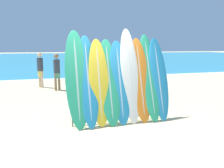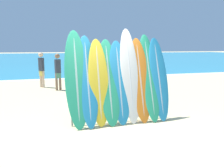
{
  "view_description": "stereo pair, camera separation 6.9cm",
  "coord_description": "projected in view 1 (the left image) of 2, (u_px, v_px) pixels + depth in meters",
  "views": [
    {
      "loc": [
        -1.44,
        -4.92,
        1.96
      ],
      "look_at": [
        0.34,
        1.13,
        0.89
      ],
      "focal_mm": 35.0,
      "sensor_mm": 36.0,
      "label": 1
    },
    {
      "loc": [
        -1.37,
        -4.94,
        1.96
      ],
      "look_at": [
        0.34,
        1.13,
        0.89
      ],
      "focal_mm": 35.0,
      "sensor_mm": 36.0,
      "label": 2
    }
  ],
  "objects": [
    {
      "name": "person_mid_beach",
      "position": [
        40.0,
        68.0,
        10.55
      ],
      "size": [
        0.28,
        0.29,
        1.71
      ],
      "rotation": [
        0.0,
        0.0,
        2.29
      ],
      "color": "beige",
      "rests_on": "ground_plane"
    },
    {
      "name": "surfboard_rack",
      "position": [
        121.0,
        104.0,
        5.72
      ],
      "size": [
        2.56,
        0.04,
        0.87
      ],
      "color": "slate",
      "rests_on": "ground_plane"
    },
    {
      "name": "ocean_water",
      "position": [
        56.0,
        57.0,
        41.39
      ],
      "size": [
        120.0,
        60.0,
        0.01
      ],
      "color": "teal",
      "rests_on": "ground_plane"
    },
    {
      "name": "surfboard_slot_6",
      "position": [
        140.0,
        79.0,
        5.82
      ],
      "size": [
        0.53,
        0.79,
        2.21
      ],
      "color": "orange",
      "rests_on": "ground_plane"
    },
    {
      "name": "surfboard_slot_3",
      "position": [
        109.0,
        81.0,
        5.58
      ],
      "size": [
        0.56,
        0.84,
        2.17
      ],
      "color": "#289E70",
      "rests_on": "ground_plane"
    },
    {
      "name": "surfboard_slot_7",
      "position": [
        149.0,
        77.0,
        5.92
      ],
      "size": [
        0.5,
        0.91,
        2.32
      ],
      "color": "#289E70",
      "rests_on": "ground_plane"
    },
    {
      "name": "surfboard_slot_4",
      "position": [
        120.0,
        82.0,
        5.66
      ],
      "size": [
        0.54,
        0.76,
        2.14
      ],
      "color": "teal",
      "rests_on": "ground_plane"
    },
    {
      "name": "person_near_water",
      "position": [
        57.0,
        70.0,
        9.85
      ],
      "size": [
        0.28,
        0.23,
        1.67
      ],
      "rotation": [
        0.0,
        0.0,
        3.52
      ],
      "color": "#846047",
      "rests_on": "ground_plane"
    },
    {
      "name": "surfboard_slot_8",
      "position": [
        159.0,
        78.0,
        5.97
      ],
      "size": [
        0.51,
        0.82,
        2.23
      ],
      "color": "teal",
      "rests_on": "ground_plane"
    },
    {
      "name": "surfboard_slot_1",
      "position": [
        88.0,
        80.0,
        5.45
      ],
      "size": [
        0.5,
        0.93,
        2.27
      ],
      "color": "teal",
      "rests_on": "ground_plane"
    },
    {
      "name": "ground_plane",
      "position": [
        112.0,
        127.0,
        5.38
      ],
      "size": [
        160.0,
        160.0,
        0.0
      ],
      "primitive_type": "plane",
      "color": "beige"
    },
    {
      "name": "surfboard_slot_5",
      "position": [
        130.0,
        75.0,
        5.75
      ],
      "size": [
        0.49,
        0.8,
        2.46
      ],
      "color": "silver",
      "rests_on": "ground_plane"
    },
    {
      "name": "surfboard_slot_0",
      "position": [
        77.0,
        78.0,
        5.38
      ],
      "size": [
        0.58,
        0.93,
        2.39
      ],
      "color": "#289E70",
      "rests_on": "ground_plane"
    },
    {
      "name": "surfboard_slot_2",
      "position": [
        99.0,
        82.0,
        5.49
      ],
      "size": [
        0.51,
        0.7,
        2.18
      ],
      "color": "yellow",
      "rests_on": "ground_plane"
    }
  ]
}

